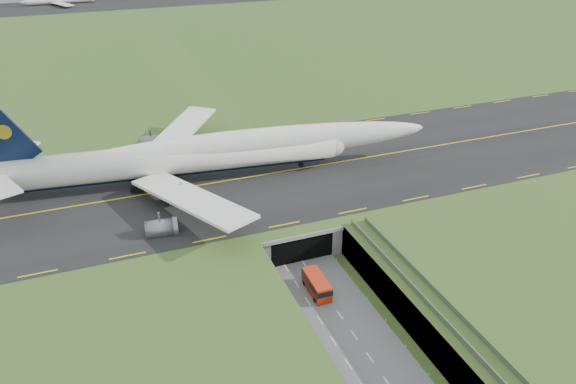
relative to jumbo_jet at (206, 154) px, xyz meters
name	(u,v)px	position (x,y,z in m)	size (l,w,h in m)	color
ground	(320,287)	(10.33, -36.07, -11.55)	(900.00, 900.00, 0.00)	#3D6026
airfield_deck	(320,273)	(10.33, -36.07, -8.55)	(800.00, 800.00, 6.00)	gray
trench_road	(339,314)	(10.33, -43.57, -11.45)	(12.00, 75.00, 0.20)	slate
taxiway	(259,176)	(10.33, -3.07, -5.46)	(800.00, 44.00, 0.18)	black
tunnel_portal	(285,223)	(10.33, -19.36, -8.21)	(17.00, 22.30, 6.00)	gray
guideway	(443,317)	(21.33, -55.18, -6.22)	(3.00, 53.00, 7.05)	#A8A8A3
jumbo_jet	(206,154)	(0.00, 0.00, 0.00)	(97.48, 61.86, 20.60)	white
shuttle_tram	(317,285)	(9.21, -37.26, -9.90)	(2.98, 7.38, 2.99)	red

